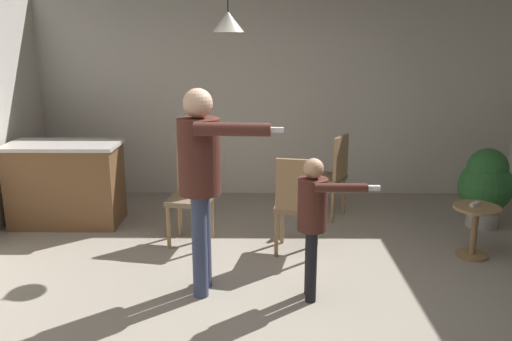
# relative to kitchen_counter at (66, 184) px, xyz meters

# --- Properties ---
(ground) EXTENTS (7.68, 7.68, 0.00)m
(ground) POSITION_rel_kitchen_counter_xyz_m (2.45, -1.93, -0.48)
(ground) COLOR #9E9384
(wall_back) EXTENTS (6.40, 0.10, 2.70)m
(wall_back) POSITION_rel_kitchen_counter_xyz_m (2.45, 1.27, 0.87)
(wall_back) COLOR beige
(wall_back) RESTS_ON ground
(kitchen_counter) EXTENTS (1.26, 0.66, 0.95)m
(kitchen_counter) POSITION_rel_kitchen_counter_xyz_m (0.00, 0.00, 0.00)
(kitchen_counter) COLOR brown
(kitchen_counter) RESTS_ON ground
(side_table_by_couch) EXTENTS (0.44, 0.44, 0.52)m
(side_table_by_couch) POSITION_rel_kitchen_counter_xyz_m (4.32, -0.91, -0.15)
(side_table_by_couch) COLOR #99754C
(side_table_by_couch) RESTS_ON ground
(person_adult) EXTENTS (0.83, 0.54, 1.72)m
(person_adult) POSITION_rel_kitchen_counter_xyz_m (1.75, -1.65, 0.59)
(person_adult) COLOR #384260
(person_adult) RESTS_ON ground
(person_child) EXTENTS (0.61, 0.35, 1.19)m
(person_child) POSITION_rel_kitchen_counter_xyz_m (2.65, -1.76, 0.26)
(person_child) COLOR black
(person_child) RESTS_ON ground
(dining_chair_by_counter) EXTENTS (0.49, 0.49, 1.00)m
(dining_chair_by_counter) POSITION_rel_kitchen_counter_xyz_m (1.51, -0.51, 0.07)
(dining_chair_by_counter) COLOR #99754C
(dining_chair_by_counter) RESTS_ON ground
(dining_chair_near_wall) EXTENTS (0.57, 0.57, 1.00)m
(dining_chair_near_wall) POSITION_rel_kitchen_counter_xyz_m (3.06, 0.25, 0.07)
(dining_chair_near_wall) COLOR #99754C
(dining_chair_near_wall) RESTS_ON ground
(dining_chair_centre_back) EXTENTS (0.49, 0.49, 1.00)m
(dining_chair_centre_back) POSITION_rel_kitchen_counter_xyz_m (2.58, -0.87, 0.07)
(dining_chair_centre_back) COLOR #99754C
(dining_chair_centre_back) RESTS_ON ground
(potted_plant_corner) EXTENTS (0.59, 0.59, 0.91)m
(potted_plant_corner) POSITION_rel_kitchen_counter_xyz_m (4.75, -0.08, 0.02)
(potted_plant_corner) COLOR #B7B2AD
(potted_plant_corner) RESTS_ON ground
(spare_remote_on_table) EXTENTS (0.12, 0.11, 0.04)m
(spare_remote_on_table) POSITION_rel_kitchen_counter_xyz_m (4.30, -0.90, 0.06)
(spare_remote_on_table) COLOR white
(spare_remote_on_table) RESTS_ON side_table_by_couch
(ceiling_light_pendant) EXTENTS (0.32, 0.32, 0.55)m
(ceiling_light_pendant) POSITION_rel_kitchen_counter_xyz_m (1.90, -0.36, 1.77)
(ceiling_light_pendant) COLOR silver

